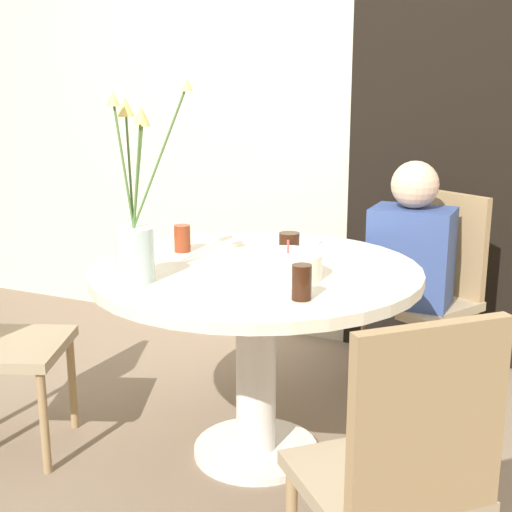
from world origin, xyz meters
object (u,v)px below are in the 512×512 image
Objects in this scene: chair_far_back at (433,282)px; drink_glass_0 at (302,282)px; birthday_cake at (288,265)px; flower_vase at (135,230)px; drink_glass_2 at (182,238)px; side_plate at (295,240)px; drink_glass_1 at (289,247)px; person_guest at (409,290)px; chair_left_flank at (400,467)px.

drink_glass_0 is at bearing -71.07° from chair_far_back.
birthday_cake is 0.52m from flower_vase.
drink_glass_2 is (-0.51, 0.17, 0.01)m from birthday_cake.
chair_far_back is 1.36× the size of flower_vase.
side_plate is at bearing 70.20° from flower_vase.
birthday_cake is 0.24m from drink_glass_0.
drink_glass_1 is (0.09, -0.30, 0.05)m from side_plate.
birthday_cake is 0.53m from drink_glass_2.
drink_glass_0 is at bearing -58.25° from birthday_cake.
drink_glass_0 is 0.47m from drink_glass_1.
chair_far_back is 1.05m from birthday_cake.
side_plate is 0.57m from person_guest.
flower_vase is 0.62× the size of person_guest.
chair_left_flank is at bearing -57.95° from side_plate.
chair_left_flank is at bearing -37.42° from drink_glass_2.
side_plate is 0.31m from drink_glass_1.
drink_glass_1 is at bearing 110.75° from birthday_cake.
flower_vase is at bearing -122.62° from person_guest.
side_plate is (0.27, 0.75, -0.17)m from flower_vase.
drink_glass_0 reaches higher than side_plate.
chair_left_flank is 0.66m from drink_glass_0.
chair_left_flank is at bearing -45.77° from drink_glass_0.
flower_vase is at bearing -80.81° from drink_glass_2.
chair_left_flank is at bearing -78.21° from person_guest.
chair_far_back is 0.90m from drink_glass_1.
drink_glass_0 reaches higher than drink_glass_1.
person_guest is (0.24, 0.82, -0.28)m from birthday_cake.
flower_vase reaches higher than side_plate.
chair_far_back is 1.61m from chair_left_flank.
person_guest is at bearing -90.00° from chair_far_back.
chair_left_flank reaches higher than birthday_cake.
person_guest reaches higher than chair_left_flank.
birthday_cake is at bearing -69.25° from drink_glass_1.
birthday_cake is (-0.54, 0.63, 0.28)m from chair_left_flank.
chair_far_back is 0.85× the size of person_guest.
chair_far_back is at bearing 80.86° from drink_glass_0.
birthday_cake reaches higher than drink_glass_1.
chair_left_flank is 1.37m from side_plate.
chair_far_back is 8.20× the size of drink_glass_0.
chair_left_flank is 0.88m from birthday_cake.
drink_glass_0 is at bearing -67.32° from side_plate.
birthday_cake reaches higher than side_plate.
side_plate is 0.20× the size of person_guest.
flower_vase is (-0.98, 0.39, 0.41)m from chair_left_flank.
person_guest reaches higher than drink_glass_0.
chair_left_flank is 8.51× the size of drink_glass_1.
chair_far_back and chair_left_flank have the same top height.
birthday_cake reaches higher than drink_glass_2.
chair_far_back is 0.16m from person_guest.
birthday_cake reaches higher than drink_glass_0.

